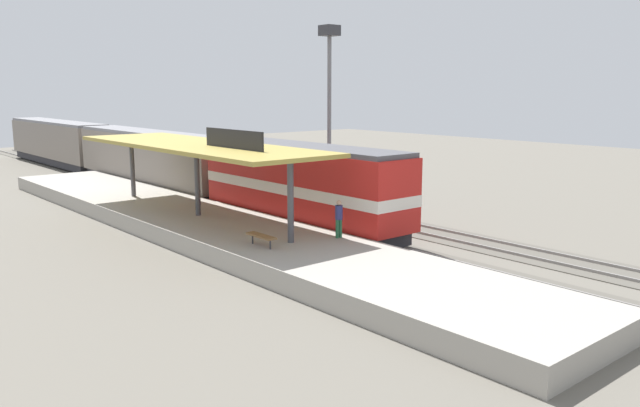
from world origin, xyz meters
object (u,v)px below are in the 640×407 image
at_px(passenger_carriage_rear, 57,142).
at_px(person_waiting, 339,217).
at_px(passenger_carriage_front, 151,159).
at_px(light_mast, 329,75).
at_px(platform_bench, 261,236).
at_px(locomotive, 301,185).

height_order(passenger_carriage_rear, person_waiting, passenger_carriage_rear).
height_order(passenger_carriage_front, light_mast, light_mast).
height_order(platform_bench, passenger_carriage_rear, passenger_carriage_rear).
bearing_deg(person_waiting, platform_bench, 165.46).
bearing_deg(person_waiting, passenger_carriage_rear, 86.91).
height_order(platform_bench, passenger_carriage_front, passenger_carriage_front).
height_order(locomotive, light_mast, light_mast).
bearing_deg(light_mast, platform_bench, -140.50).
distance_m(platform_bench, light_mast, 19.22).
distance_m(platform_bench, person_waiting, 3.75).
relative_size(platform_bench, light_mast, 0.15).
height_order(light_mast, person_waiting, light_mast).
xyz_separation_m(passenger_carriage_front, passenger_carriage_rear, (0.00, 20.80, 0.00)).
distance_m(passenger_carriage_front, light_mast, 15.09).
relative_size(passenger_carriage_rear, person_waiting, 11.70).
relative_size(platform_bench, passenger_carriage_rear, 0.09).
xyz_separation_m(locomotive, passenger_carriage_rear, (0.00, 38.80, -0.10)).
bearing_deg(passenger_carriage_front, person_waiting, -95.79).
distance_m(locomotive, person_waiting, 6.22).
xyz_separation_m(passenger_carriage_front, person_waiting, (-2.41, -23.71, -0.46)).
bearing_deg(person_waiting, passenger_carriage_front, 84.21).
bearing_deg(locomotive, passenger_carriage_rear, 90.00).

